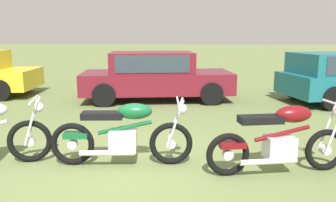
# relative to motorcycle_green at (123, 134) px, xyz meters

# --- Properties ---
(ground_plane) EXTENTS (120.00, 120.00, 0.00)m
(ground_plane) POSITION_rel_motorcycle_green_xyz_m (0.01, -0.23, -0.48)
(ground_plane) COLOR olive
(motorcycle_green) EXTENTS (2.13, 0.64, 1.02)m
(motorcycle_green) POSITION_rel_motorcycle_green_xyz_m (0.00, 0.00, 0.00)
(motorcycle_green) COLOR black
(motorcycle_green) RESTS_ON ground
(motorcycle_maroon) EXTENTS (2.05, 0.79, 1.02)m
(motorcycle_maroon) POSITION_rel_motorcycle_green_xyz_m (2.26, -0.18, 0.01)
(motorcycle_maroon) COLOR black
(motorcycle_maroon) RESTS_ON ground
(car_burgundy) EXTENTS (4.55, 2.35, 1.43)m
(car_burgundy) POSITION_rel_motorcycle_green_xyz_m (-0.03, 5.11, 0.32)
(car_burgundy) COLOR maroon
(car_burgundy) RESTS_ON ground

